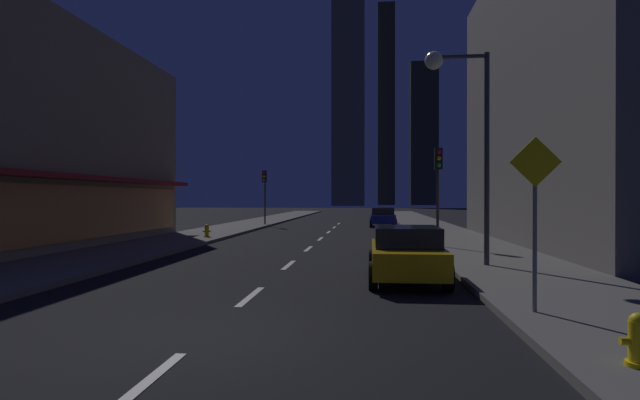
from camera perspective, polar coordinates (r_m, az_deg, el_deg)
The scene contains 16 objects.
ground_plane at distance 39.83m, azimuth 1.93°, elevation -2.99°, with size 78.00×136.00×0.10m, color black.
sidewalk_right at distance 39.97m, azimuth 12.01°, elevation -2.80°, with size 4.00×76.00×0.15m, color #605E59.
sidewalk_left at distance 40.89m, azimuth -7.91°, elevation -2.73°, with size 4.00×76.00×0.15m, color #605E59.
lane_marking_center at distance 24.12m, azimuth -0.57°, elevation -4.97°, with size 0.16×38.60×0.01m.
building_apartment_right at distance 26.91m, azimuth 32.37°, elevation 10.55°, with size 11.00×20.00×14.06m, color slate.
skyscraper_distant_tall at distance 143.26m, azimuth 3.26°, elevation 12.93°, with size 8.93×9.00×67.26m, color #5E5946.
skyscraper_distant_mid at distance 156.04m, azimuth 7.56°, elevation 10.69°, with size 5.15×5.88×60.92m, color #2D2B22.
skyscraper_distant_short at distance 154.52m, azimuth 11.80°, elevation 7.39°, with size 8.17×5.10×42.80m, color #2F2D23.
car_parked_near at distance 13.46m, azimuth 9.83°, elevation -5.99°, with size 1.98×4.24×1.45m.
car_parked_far at distance 38.24m, azimuth 7.18°, elevation -1.94°, with size 1.98×4.24×1.45m.
fire_hydrant_yellow_near at distance 7.41m, azimuth 32.57°, elevation -13.46°, with size 0.42×0.30×0.65m.
fire_hydrant_far_left at distance 26.91m, azimuth -12.80°, elevation -3.48°, with size 0.42×0.30×0.65m.
traffic_light_near_right at distance 21.62m, azimuth 13.34°, elevation 2.87°, with size 0.32×0.48×4.20m.
traffic_light_far_left at distance 38.87m, azimuth -6.35°, elevation 1.71°, with size 0.32×0.48×4.20m.
street_lamp_right at distance 16.18m, azimuth 15.64°, elevation 10.43°, with size 1.96×0.56×6.58m.
pedestrian_crossing_sign at distance 9.77m, azimuth 23.35°, elevation -0.88°, with size 0.91×0.08×3.15m.
Camera 1 is at (2.65, -7.68, 2.21)m, focal length 28.01 mm.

